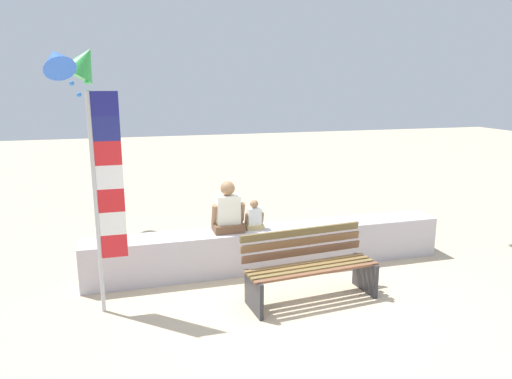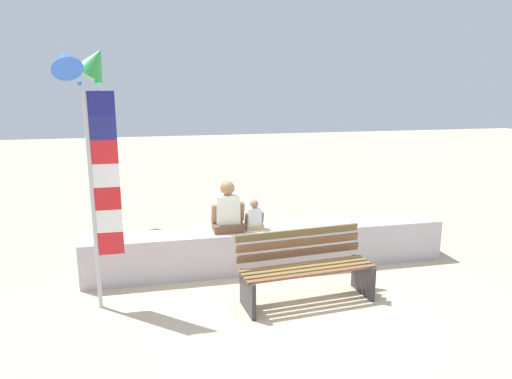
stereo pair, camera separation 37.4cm
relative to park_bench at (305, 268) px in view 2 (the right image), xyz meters
The scene contains 8 objects.
ground_plane 0.48m from the park_bench, 141.70° to the right, with size 40.00×40.00×0.00m, color #C5AF8E.
seawall_ledge 1.16m from the park_bench, 98.56° to the left, with size 5.42×0.54×0.63m, color #B8B2B9.
park_bench is the anchor object (origin of this frame).
person_adult 1.50m from the park_bench, 124.92° to the left, with size 0.49×0.36×0.74m.
person_child 1.29m from the park_bench, 109.67° to the left, with size 0.29×0.21×0.44m.
flag_banner 2.72m from the park_bench, behind, with size 0.35×0.05×2.65m.
kite_green 5.73m from the park_bench, 123.97° to the left, with size 0.93×0.82×1.16m.
kite_blue 5.00m from the park_bench, 137.70° to the left, with size 0.70×0.78×0.90m.
Camera 2 is at (-1.67, -5.21, 2.74)m, focal length 32.86 mm.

